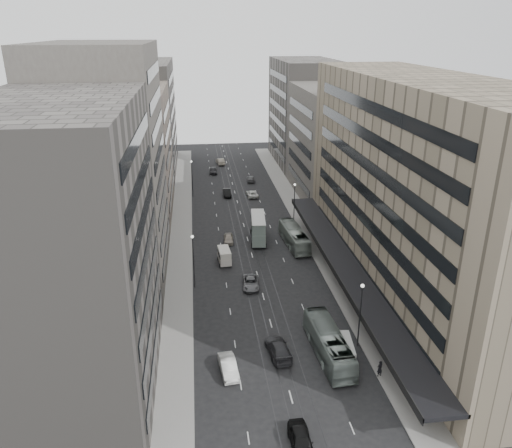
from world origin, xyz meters
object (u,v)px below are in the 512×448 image
bus_far (294,237)px  vw_microbus (343,351)px  bus_near (329,343)px  double_decker (258,228)px  sedan_1 (228,367)px  sedan_0 (301,440)px  pedestrian (380,369)px  panel_van (224,256)px  sedan_2 (251,283)px

bus_far → vw_microbus: (-0.82, -33.02, -0.19)m
bus_near → double_decker: 34.82m
vw_microbus → sedan_1: 13.18m
bus_near → double_decker: bearing=-86.7°
double_decker → vw_microbus: size_ratio=1.70×
bus_near → bus_far: bus_near is taller
sedan_0 → pedestrian: (10.56, 8.66, 0.27)m
double_decker → panel_van: (-6.62, -8.54, -1.11)m
sedan_1 → pedestrian: 16.59m
bus_near → pedestrian: bus_near is taller
sedan_1 → bus_far: bearing=60.7°
sedan_1 → pedestrian: pedestrian is taller
vw_microbus → sedan_0: (-7.36, -11.86, -0.62)m
sedan_0 → sedan_1: sedan_0 is taller
sedan_0 → bus_far: bearing=79.6°
sedan_1 → sedan_2: bearing=69.7°
pedestrian → sedan_2: bearing=-82.7°
double_decker → sedan_2: bearing=-95.7°
panel_van → sedan_0: panel_van is taller
panel_van → sedan_2: panel_van is taller
sedan_1 → sedan_2: size_ratio=0.97×
sedan_0 → sedan_1: size_ratio=1.02×
bus_far → double_decker: bearing=-29.4°
panel_van → vw_microbus: bearing=-71.3°
panel_van → pedestrian: (15.01, -30.50, -0.27)m
vw_microbus → sedan_1: size_ratio=1.05×
bus_near → sedan_0: 14.43m
bus_far → sedan_1: bus_far is taller
sedan_1 → pedestrian: (16.35, -2.77, 0.31)m
sedan_2 → bus_far: bearing=61.2°
bus_near → double_decker: (-3.81, 34.60, 0.79)m
bus_far → sedan_0: size_ratio=2.42×
bus_near → pedestrian: 6.41m
panel_van → sedan_0: 39.42m
panel_van → pedestrian: size_ratio=2.13×
panel_van → pedestrian: 33.99m
vw_microbus → pedestrian: 4.54m
panel_van → bus_far: bearing=19.7°
sedan_1 → sedan_2: (4.69, 19.29, -0.11)m
pedestrian → vw_microbus: bearing=-65.5°
vw_microbus → pedestrian: (3.20, -3.20, -0.35)m
bus_near → vw_microbus: 1.87m
sedan_2 → bus_near: bearing=-63.6°
panel_van → sedan_1: size_ratio=0.85×
panel_van → pedestrian: bearing=-68.5°
double_decker → panel_van: size_ratio=2.10×
bus_far → vw_microbus: 33.03m
sedan_0 → vw_microbus: bearing=58.1°
bus_near → panel_van: bus_near is taller
bus_far → sedan_1: bearing=63.1°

